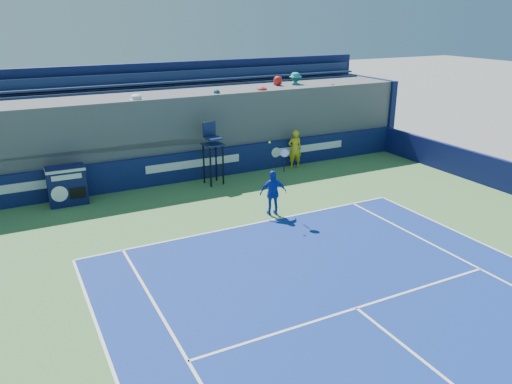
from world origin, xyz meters
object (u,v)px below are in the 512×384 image
match_clock (67,185)px  umpire_chair (212,147)px  tennis_player (273,193)px  ball_person (295,149)px

match_clock → umpire_chair: umpire_chair is taller
umpire_chair → tennis_player: bearing=-82.3°
match_clock → umpire_chair: bearing=-2.4°
ball_person → match_clock: size_ratio=1.20×
match_clock → tennis_player: 7.35m
ball_person → tennis_player: 5.60m
ball_person → umpire_chair: (-4.04, -0.40, 0.67)m
tennis_player → umpire_chair: bearing=97.7°
umpire_chair → ball_person: bearing=5.7°
umpire_chair → tennis_player: size_ratio=0.96×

